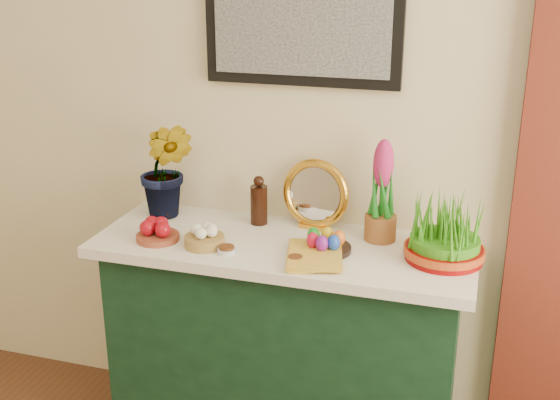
# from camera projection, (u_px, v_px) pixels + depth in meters

# --- Properties ---
(sideboard) EXTENTS (1.30, 0.45, 0.85)m
(sideboard) POSITION_uv_depth(u_px,v_px,m) (284.00, 350.00, 2.75)
(sideboard) COLOR #133620
(sideboard) RESTS_ON ground
(tablecloth) EXTENTS (1.40, 0.55, 0.04)m
(tablecloth) POSITION_uv_depth(u_px,v_px,m) (284.00, 246.00, 2.60)
(tablecloth) COLOR beige
(tablecloth) RESTS_ON sideboard
(hyacinth_green) EXTENTS (0.28, 0.24, 0.52)m
(hyacinth_green) POSITION_uv_depth(u_px,v_px,m) (166.00, 154.00, 2.75)
(hyacinth_green) COLOR #1B761C
(hyacinth_green) RESTS_ON tablecloth
(apple_bowl) EXTENTS (0.19, 0.19, 0.08)m
(apple_bowl) POSITION_uv_depth(u_px,v_px,m) (157.00, 232.00, 2.59)
(apple_bowl) COLOR brown
(apple_bowl) RESTS_ON tablecloth
(garlic_basket) EXTENTS (0.17, 0.17, 0.08)m
(garlic_basket) POSITION_uv_depth(u_px,v_px,m) (204.00, 237.00, 2.54)
(garlic_basket) COLOR #9F7D40
(garlic_basket) RESTS_ON tablecloth
(vinegar_cruet) EXTENTS (0.07, 0.07, 0.20)m
(vinegar_cruet) POSITION_uv_depth(u_px,v_px,m) (259.00, 203.00, 2.74)
(vinegar_cruet) COLOR black
(vinegar_cruet) RESTS_ON tablecloth
(mirror) EXTENTS (0.28, 0.10, 0.27)m
(mirror) POSITION_uv_depth(u_px,v_px,m) (315.00, 195.00, 2.69)
(mirror) COLOR gold
(mirror) RESTS_ON tablecloth
(book) EXTENTS (0.23, 0.29, 0.03)m
(book) POSITION_uv_depth(u_px,v_px,m) (287.00, 254.00, 2.44)
(book) COLOR gold
(book) RESTS_ON tablecloth
(spice_dish_left) EXTENTS (0.07, 0.07, 0.03)m
(spice_dish_left) POSITION_uv_depth(u_px,v_px,m) (227.00, 250.00, 2.49)
(spice_dish_left) COLOR silver
(spice_dish_left) RESTS_ON tablecloth
(spice_dish_right) EXTENTS (0.06, 0.06, 0.03)m
(spice_dish_right) POSITION_uv_depth(u_px,v_px,m) (295.00, 260.00, 2.41)
(spice_dish_right) COLOR silver
(spice_dish_right) RESTS_ON tablecloth
(egg_plate) EXTENTS (0.24, 0.24, 0.08)m
(egg_plate) POSITION_uv_depth(u_px,v_px,m) (325.00, 244.00, 2.50)
(egg_plate) COLOR black
(egg_plate) RESTS_ON tablecloth
(hyacinth_pink) EXTENTS (0.12, 0.12, 0.39)m
(hyacinth_pink) POSITION_uv_depth(u_px,v_px,m) (382.00, 196.00, 2.55)
(hyacinth_pink) COLOR brown
(hyacinth_pink) RESTS_ON tablecloth
(wheatgrass_sabzeh) EXTENTS (0.28, 0.28, 0.23)m
(wheatgrass_sabzeh) POSITION_uv_depth(u_px,v_px,m) (445.00, 233.00, 2.41)
(wheatgrass_sabzeh) COLOR #7E0405
(wheatgrass_sabzeh) RESTS_ON tablecloth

